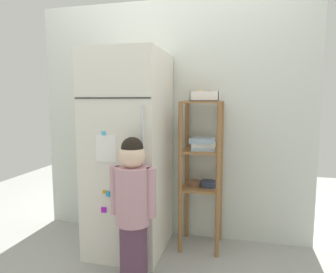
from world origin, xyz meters
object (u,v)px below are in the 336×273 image
child_standing (133,195)px  pantry_shelf_unit (202,160)px  fruit_bin (206,96)px  refrigerator (129,153)px

child_standing → pantry_shelf_unit: bearing=57.1°
child_standing → fruit_bin: size_ratio=4.38×
child_standing → pantry_shelf_unit: 0.74m
child_standing → fruit_bin: fruit_bin is taller
refrigerator → fruit_bin: 0.79m
refrigerator → pantry_shelf_unit: (0.59, 0.16, -0.07)m
refrigerator → fruit_bin: size_ratio=7.10×
pantry_shelf_unit → child_standing: bearing=-122.9°
fruit_bin → refrigerator: bearing=-164.8°
fruit_bin → child_standing: bearing=-124.0°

